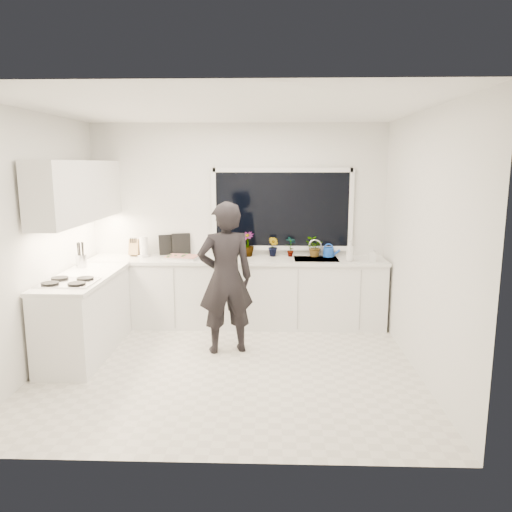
{
  "coord_description": "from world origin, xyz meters",
  "views": [
    {
      "loc": [
        0.47,
        -5.06,
        2.17
      ],
      "look_at": [
        0.29,
        0.4,
        1.15
      ],
      "focal_mm": 35.0,
      "sensor_mm": 36.0,
      "label": 1
    }
  ],
  "objects": [
    {
      "name": "stovetop",
      "position": [
        -1.69,
        -0.0,
        0.94
      ],
      "size": [
        0.56,
        0.48,
        0.03
      ],
      "primitive_type": "cube",
      "color": "black",
      "rests_on": "countertop_left"
    },
    {
      "name": "paper_towel_roll",
      "position": [
        -1.27,
        1.55,
        1.05
      ],
      "size": [
        0.13,
        0.13,
        0.26
      ],
      "primitive_type": "cylinder",
      "rotation": [
        0.0,
        0.0,
        0.26
      ],
      "color": "silver",
      "rests_on": "countertop_back"
    },
    {
      "name": "picture_frame_small",
      "position": [
        -0.79,
        1.69,
        1.07
      ],
      "size": [
        0.25,
        0.08,
        0.3
      ],
      "primitive_type": "cube",
      "rotation": [
        0.0,
        0.0,
        0.24
      ],
      "color": "black",
      "rests_on": "countertop_back"
    },
    {
      "name": "base_cabinets_left",
      "position": [
        -1.67,
        0.35,
        0.44
      ],
      "size": [
        0.58,
        1.6,
        0.88
      ],
      "primitive_type": "cube",
      "color": "white",
      "rests_on": "floor"
    },
    {
      "name": "upper_cabinets",
      "position": [
        -1.79,
        0.7,
        1.85
      ],
      "size": [
        0.34,
        2.1,
        0.7
      ],
      "primitive_type": "cube",
      "color": "white",
      "rests_on": "wall_left"
    },
    {
      "name": "base_cabinets_back",
      "position": [
        0.0,
        1.45,
        0.44
      ],
      "size": [
        3.92,
        0.58,
        0.88
      ],
      "primitive_type": "cube",
      "color": "white",
      "rests_on": "floor"
    },
    {
      "name": "sink",
      "position": [
        1.05,
        1.45,
        0.87
      ],
      "size": [
        0.58,
        0.42,
        0.14
      ],
      "primitive_type": "cube",
      "color": "silver",
      "rests_on": "countertop_back"
    },
    {
      "name": "utensil_crock",
      "position": [
        -1.85,
        0.8,
        1.0
      ],
      "size": [
        0.15,
        0.15,
        0.16
      ],
      "primitive_type": "cylinder",
      "rotation": [
        0.0,
        0.0,
        -0.21
      ],
      "color": "#BCBBC0",
      "rests_on": "countertop_left"
    },
    {
      "name": "window",
      "position": [
        0.6,
        1.73,
        1.55
      ],
      "size": [
        1.8,
        0.02,
        1.0
      ],
      "primitive_type": "cube",
      "color": "black",
      "rests_on": "wall_back"
    },
    {
      "name": "wall_right",
      "position": [
        2.01,
        0.0,
        1.35
      ],
      "size": [
        0.02,
        3.5,
        2.7
      ],
      "primitive_type": "cube",
      "color": "white",
      "rests_on": "ground"
    },
    {
      "name": "faucet",
      "position": [
        1.05,
        1.65,
        1.03
      ],
      "size": [
        0.03,
        0.03,
        0.22
      ],
      "primitive_type": "cylinder",
      "color": "silver",
      "rests_on": "countertop_back"
    },
    {
      "name": "herb_plants",
      "position": [
        0.59,
        1.61,
        1.07
      ],
      "size": [
        1.17,
        0.26,
        0.33
      ],
      "color": "#26662D",
      "rests_on": "countertop_back"
    },
    {
      "name": "knife_block",
      "position": [
        -1.42,
        1.59,
        1.03
      ],
      "size": [
        0.13,
        0.1,
        0.22
      ],
      "primitive_type": "cube",
      "rotation": [
        0.0,
        0.0,
        -0.04
      ],
      "color": "olive",
      "rests_on": "countertop_back"
    },
    {
      "name": "person",
      "position": [
        -0.06,
        0.48,
        0.88
      ],
      "size": [
        0.73,
        0.57,
        1.75
      ],
      "primitive_type": "imported",
      "rotation": [
        0.0,
        0.0,
        3.41
      ],
      "color": "black",
      "rests_on": "floor"
    },
    {
      "name": "pizza_tray",
      "position": [
        -0.73,
        1.42,
        0.94
      ],
      "size": [
        0.5,
        0.41,
        0.03
      ],
      "primitive_type": "cube",
      "rotation": [
        0.0,
        0.0,
        -0.18
      ],
      "color": "silver",
      "rests_on": "countertop_back"
    },
    {
      "name": "picture_frame_large",
      "position": [
        -0.99,
        1.69,
        1.06
      ],
      "size": [
        0.21,
        0.1,
        0.28
      ],
      "primitive_type": "cube",
      "rotation": [
        0.0,
        0.0,
        0.38
      ],
      "color": "black",
      "rests_on": "countertop_back"
    },
    {
      "name": "pizza",
      "position": [
        -0.73,
        1.42,
        0.95
      ],
      "size": [
        0.46,
        0.36,
        0.01
      ],
      "primitive_type": "cube",
      "rotation": [
        0.0,
        0.0,
        -0.18
      ],
      "color": "red",
      "rests_on": "pizza_tray"
    },
    {
      "name": "floor",
      "position": [
        0.0,
        0.0,
        -0.01
      ],
      "size": [
        4.0,
        3.5,
        0.02
      ],
      "primitive_type": "cube",
      "color": "beige",
      "rests_on": "ground"
    },
    {
      "name": "ceiling",
      "position": [
        0.0,
        0.0,
        2.71
      ],
      "size": [
        4.0,
        3.5,
        0.02
      ],
      "primitive_type": "cube",
      "color": "white",
      "rests_on": "wall_back"
    },
    {
      "name": "countertop_back",
      "position": [
        0.0,
        1.44,
        0.9
      ],
      "size": [
        3.94,
        0.62,
        0.04
      ],
      "primitive_type": "cube",
      "color": "silver",
      "rests_on": "base_cabinets_back"
    },
    {
      "name": "watering_can",
      "position": [
        1.23,
        1.61,
        0.98
      ],
      "size": [
        0.18,
        0.18,
        0.13
      ],
      "primitive_type": "cylinder",
      "rotation": [
        0.0,
        0.0,
        0.34
      ],
      "color": "#1346B6",
      "rests_on": "countertop_back"
    },
    {
      "name": "countertop_left",
      "position": [
        -1.67,
        0.35,
        0.9
      ],
      "size": [
        0.62,
        1.6,
        0.04
      ],
      "primitive_type": "cube",
      "color": "silver",
      "rests_on": "base_cabinets_left"
    },
    {
      "name": "wall_left",
      "position": [
        -2.01,
        0.0,
        1.35
      ],
      "size": [
        0.02,
        3.5,
        2.7
      ],
      "primitive_type": "cube",
      "color": "white",
      "rests_on": "ground"
    },
    {
      "name": "soap_bottles",
      "position": [
        1.57,
        1.3,
        1.05
      ],
      "size": [
        0.4,
        0.13,
        0.28
      ],
      "color": "#D8BF66",
      "rests_on": "countertop_back"
    },
    {
      "name": "wall_back",
      "position": [
        0.0,
        1.76,
        1.35
      ],
      "size": [
        4.0,
        0.02,
        2.7
      ],
      "primitive_type": "cube",
      "color": "white",
      "rests_on": "ground"
    }
  ]
}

